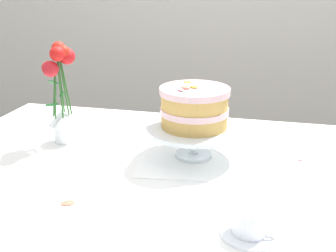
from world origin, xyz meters
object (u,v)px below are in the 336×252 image
(layer_cake, at_px, (194,107))
(teacup, at_px, (250,223))
(dining_table, at_px, (150,197))
(cake_stand, at_px, (194,132))
(flower_vase, at_px, (60,92))

(layer_cake, distance_m, teacup, 0.43)
(dining_table, relative_size, cake_stand, 4.83)
(cake_stand, bearing_deg, teacup, -63.47)
(cake_stand, xyz_separation_m, flower_vase, (-0.44, 0.02, 0.09))
(layer_cake, bearing_deg, teacup, -63.46)
(flower_vase, height_order, teacup, flower_vase)
(layer_cake, height_order, flower_vase, flower_vase)
(cake_stand, relative_size, teacup, 2.33)
(cake_stand, bearing_deg, flower_vase, 177.08)
(dining_table, xyz_separation_m, cake_stand, (0.11, 0.12, 0.17))
(dining_table, xyz_separation_m, teacup, (0.29, -0.25, 0.12))
(dining_table, height_order, teacup, teacup)
(dining_table, bearing_deg, teacup, -40.90)
(cake_stand, xyz_separation_m, layer_cake, (-0.00, -0.00, 0.08))
(cake_stand, bearing_deg, layer_cake, -168.53)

